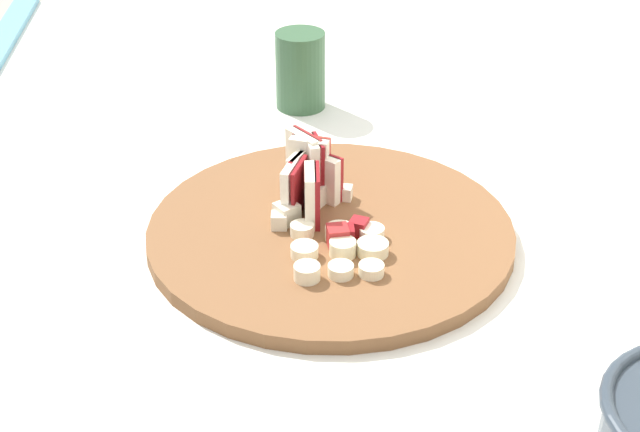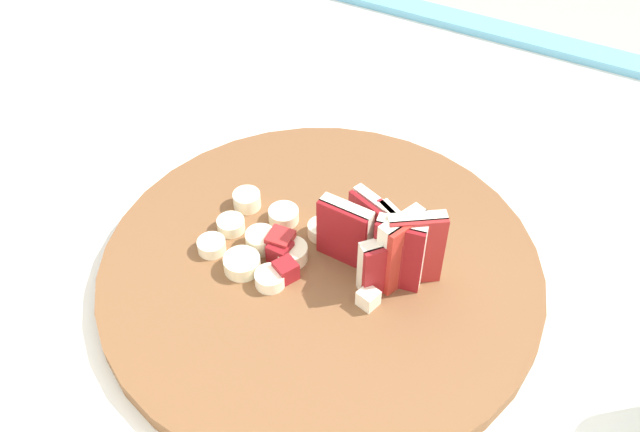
{
  "view_description": "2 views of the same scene",
  "coord_description": "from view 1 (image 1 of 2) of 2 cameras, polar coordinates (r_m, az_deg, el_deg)",
  "views": [
    {
      "loc": [
        0.87,
        -0.04,
        1.44
      ],
      "look_at": [
        0.11,
        0.02,
        0.98
      ],
      "focal_mm": 52.6,
      "sensor_mm": 36.0,
      "label": 1
    },
    {
      "loc": [
        -0.1,
        0.37,
        1.39
      ],
      "look_at": [
        0.1,
        0.01,
        0.99
      ],
      "focal_mm": 40.11,
      "sensor_mm": 36.0,
      "label": 2
    }
  ],
  "objects": [
    {
      "name": "cutting_board",
      "position": [
        0.93,
        0.64,
        -1.0
      ],
      "size": [
        0.36,
        0.36,
        0.02
      ],
      "primitive_type": "cylinder",
      "color": "brown",
      "rests_on": "tiled_countertop"
    },
    {
      "name": "apple_dice_pile",
      "position": [
        0.92,
        -0.1,
        0.1
      ],
      "size": [
        0.11,
        0.1,
        0.02
      ],
      "color": "#EFE5CC",
      "rests_on": "cutting_board"
    },
    {
      "name": "banana_slice_rows",
      "position": [
        0.88,
        1.27,
        -2.03
      ],
      "size": [
        0.1,
        0.09,
        0.02
      ],
      "color": "#F4EAC6",
      "rests_on": "cutting_board"
    },
    {
      "name": "small_jar",
      "position": [
        1.19,
        -1.2,
        8.85
      ],
      "size": [
        0.06,
        0.06,
        0.1
      ],
      "primitive_type": "cylinder",
      "color": "#335638",
      "rests_on": "tiled_countertop"
    },
    {
      "name": "apple_wedge_fan",
      "position": [
        0.95,
        -0.71,
        2.48
      ],
      "size": [
        0.1,
        0.07,
        0.07
      ],
      "color": "maroon",
      "rests_on": "cutting_board"
    }
  ]
}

